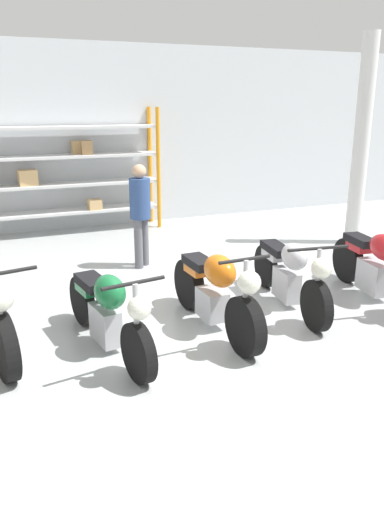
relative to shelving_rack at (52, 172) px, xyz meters
name	(u,v)px	position (x,y,z in m)	size (l,w,h in m)	color
ground_plane	(205,322)	(1.03, -4.94, -1.21)	(30.00, 30.00, 0.00)	#B2B7B7
back_wall	(99,137)	(1.03, 0.37, 0.59)	(30.00, 0.08, 3.60)	silver
shelving_rack	(52,172)	(0.00, 0.00, 0.00)	(3.96, 0.63, 2.39)	orange
support_pillar	(361,143)	(4.96, -2.74, 0.59)	(0.28, 0.28, 3.60)	silver
motorcycle_green	(107,311)	(-0.17, -5.18, -0.77)	(0.63, 2.04, 0.96)	black
motorcycle_orange	(216,291)	(1.06, -5.15, -0.74)	(0.56, 1.99, 1.02)	black
motorcycle_silver	(290,273)	(2.19, -4.90, -0.76)	(0.72, 2.05, 0.97)	black
motorcycle_red	(377,266)	(3.37, -5.11, -0.76)	(0.72, 2.03, 1.01)	black
person_browsing	(140,208)	(0.96, -2.64, -0.28)	(0.45, 0.45, 1.59)	#595960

